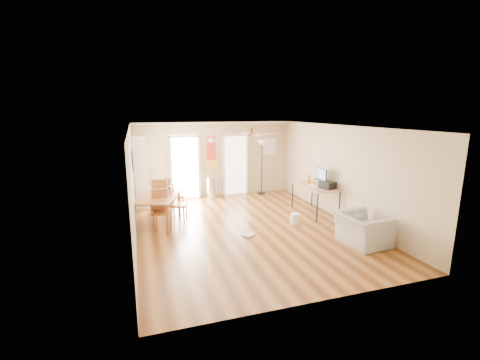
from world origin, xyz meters
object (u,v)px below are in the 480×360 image
object	(u,v)px
dining_table	(159,210)
computer_desk	(314,199)
bookshelf	(141,172)
torchiere_lamp	(262,167)
dining_chair_right_b	(178,203)
dining_chair_near	(162,210)
printer	(328,185)
dining_chair_far	(161,195)
trash_can	(212,187)
wastebasket_a	(295,219)
armchair	(362,229)
dining_chair_right_a	(175,194)

from	to	relation	value
dining_table	computer_desk	xyz separation A→B (m)	(4.46, -0.39, 0.03)
bookshelf	torchiere_lamp	xyz separation A→B (m)	(4.18, 0.28, -0.12)
bookshelf	torchiere_lamp	size ratio (longest dim) A/B	1.12
dining_chair_right_b	computer_desk	size ratio (longest dim) A/B	0.64
dining_chair_near	printer	size ratio (longest dim) A/B	2.65
dining_chair_far	trash_can	world-z (taller)	dining_chair_far
dining_chair_right_b	trash_can	size ratio (longest dim) A/B	1.36
dining_chair_far	computer_desk	distance (m)	4.58
dining_table	dining_chair_far	distance (m)	1.20
trash_can	computer_desk	size ratio (longest dim) A/B	0.47
dining_chair_near	bookshelf	bearing A→B (deg)	93.67
dining_chair_near	computer_desk	distance (m)	4.41
dining_table	wastebasket_a	bearing A→B (deg)	-17.35
armchair	dining_chair_near	bearing A→B (deg)	56.82
dining_chair_right_b	bookshelf	bearing A→B (deg)	46.88
dining_chair_far	computer_desk	bearing A→B (deg)	178.27
dining_table	armchair	size ratio (longest dim) A/B	1.43
dining_chair_far	computer_desk	size ratio (longest dim) A/B	0.64
dining_table	computer_desk	size ratio (longest dim) A/B	1.00
armchair	torchiere_lamp	bearing A→B (deg)	1.62
bookshelf	dining_chair_far	size ratio (longest dim) A/B	2.18
dining_chair_right_b	dining_chair_far	xyz separation A→B (m)	(-0.39, 1.01, 0.01)
dining_chair_near	armchair	world-z (taller)	dining_chair_near
printer	dining_chair_right_a	bearing A→B (deg)	140.68
dining_chair_right_b	dining_table	bearing A→B (deg)	127.11
dining_chair_right_b	trash_can	xyz separation A→B (m)	(1.41, 2.06, -0.13)
bookshelf	armchair	size ratio (longest dim) A/B	2.01
dining_chair_right_a	wastebasket_a	size ratio (longest dim) A/B	3.79
trash_can	computer_desk	bearing A→B (deg)	-46.35
dining_chair_far	armchair	world-z (taller)	dining_chair_far
dining_chair_right_a	torchiere_lamp	bearing A→B (deg)	-82.16
bookshelf	armchair	distance (m)	6.66
wastebasket_a	armchair	bearing A→B (deg)	-63.78
dining_chair_right_b	printer	bearing A→B (deg)	-84.11
dining_chair_near	computer_desk	xyz separation A→B (m)	(4.41, -0.01, -0.09)
bookshelf	printer	xyz separation A→B (m)	(4.96, -2.76, -0.16)
dining_table	dining_chair_far	xyz separation A→B (m)	(0.16, 1.18, 0.11)
torchiere_lamp	armchair	distance (m)	5.05
dining_chair_near	torchiere_lamp	distance (m)	4.60
dining_chair_right_a	wastebasket_a	world-z (taller)	dining_chair_right_a
torchiere_lamp	armchair	size ratio (longest dim) A/B	1.80
bookshelf	dining_chair_far	distance (m)	1.10
dining_chair_right_a	dining_chair_near	distance (m)	1.50
dining_chair_near	torchiere_lamp	world-z (taller)	torchiere_lamp
bookshelf	computer_desk	distance (m)	5.40
printer	bookshelf	bearing A→B (deg)	136.14
computer_desk	printer	bearing A→B (deg)	-71.83
bookshelf	torchiere_lamp	distance (m)	4.19
torchiere_lamp	dining_chair_far	bearing A→B (deg)	-164.10
computer_desk	wastebasket_a	xyz separation A→B (m)	(-0.99, -0.69, -0.28)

